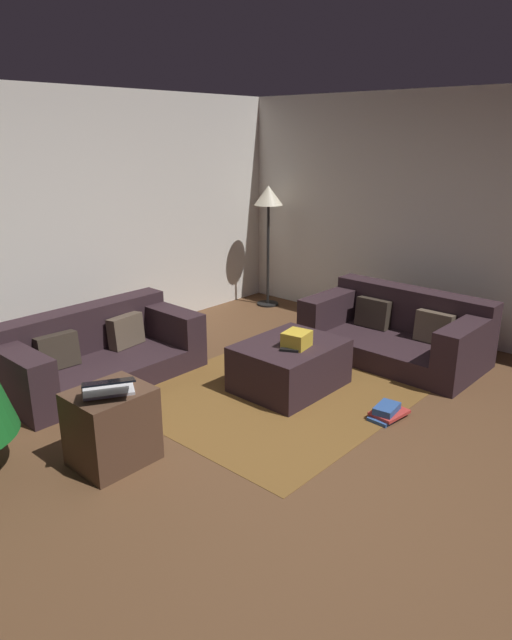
% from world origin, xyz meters
% --- Properties ---
extents(ground_plane, '(6.40, 6.40, 0.00)m').
position_xyz_m(ground_plane, '(0.00, 0.00, 0.00)').
color(ground_plane, brown).
extents(rear_partition, '(6.40, 0.12, 2.60)m').
position_xyz_m(rear_partition, '(0.00, 3.14, 1.30)').
color(rear_partition, silver).
rests_on(rear_partition, ground_plane).
extents(corner_partition, '(0.12, 6.40, 2.60)m').
position_xyz_m(corner_partition, '(3.14, 0.00, 1.30)').
color(corner_partition, silver).
rests_on(corner_partition, ground_plane).
extents(couch_left, '(1.79, 0.89, 0.63)m').
position_xyz_m(couch_left, '(-0.10, 2.24, 0.25)').
color(couch_left, '#2D1E23').
rests_on(couch_left, ground_plane).
extents(couch_right, '(0.97, 1.72, 0.66)m').
position_xyz_m(couch_right, '(2.25, 0.44, 0.26)').
color(couch_right, '#2D1E23').
rests_on(couch_right, ground_plane).
extents(ottoman, '(0.91, 0.72, 0.42)m').
position_xyz_m(ottoman, '(0.92, 0.79, 0.21)').
color(ottoman, '#2D1E23').
rests_on(ottoman, ground_plane).
extents(gift_box, '(0.25, 0.24, 0.14)m').
position_xyz_m(gift_box, '(0.89, 0.69, 0.49)').
color(gift_box, gold).
rests_on(gift_box, ottoman).
extents(tv_remote, '(0.12, 0.16, 0.02)m').
position_xyz_m(tv_remote, '(0.77, 0.67, 0.43)').
color(tv_remote, black).
rests_on(tv_remote, ottoman).
extents(side_table, '(0.52, 0.44, 0.53)m').
position_xyz_m(side_table, '(-0.83, 0.93, 0.27)').
color(side_table, '#4C3323').
rests_on(side_table, ground_plane).
extents(laptop, '(0.47, 0.48, 0.17)m').
position_xyz_m(laptop, '(-0.85, 0.89, 0.59)').
color(laptop, silver).
rests_on(laptop, side_table).
extents(book_stack, '(0.34, 0.24, 0.11)m').
position_xyz_m(book_stack, '(1.00, -0.16, 0.05)').
color(book_stack, '#2D5193').
rests_on(book_stack, ground_plane).
extents(corner_lamp, '(0.36, 0.36, 1.54)m').
position_xyz_m(corner_lamp, '(2.73, 2.60, 1.31)').
color(corner_lamp, black).
rests_on(corner_lamp, ground_plane).
extents(area_rug, '(2.60, 2.00, 0.01)m').
position_xyz_m(area_rug, '(0.92, 0.79, 0.00)').
color(area_rug, brown).
rests_on(area_rug, ground_plane).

